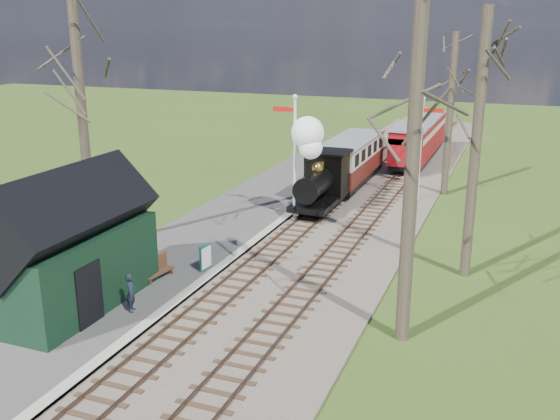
{
  "coord_description": "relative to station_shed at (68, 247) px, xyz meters",
  "views": [
    {
      "loc": [
        9.32,
        -11.54,
        9.32
      ],
      "look_at": [
        -0.13,
        12.61,
        1.6
      ],
      "focal_mm": 40.0,
      "sensor_mm": 36.0,
      "label": 1
    }
  ],
  "objects": [
    {
      "name": "station_shed",
      "position": [
        0.0,
        0.0,
        0.0
      ],
      "size": [
        3.25,
        6.3,
        4.78
      ],
      "color": "black",
      "rests_on": "platform"
    },
    {
      "name": "coping_strip",
      "position": [
        3.1,
        10.0,
        -2.16
      ],
      "size": [
        0.4,
        44.0,
        0.21
      ],
      "primitive_type": "cube",
      "color": "#B2AD9E",
      "rests_on": "ground"
    },
    {
      "name": "coach",
      "position": [
        4.3,
        19.78,
        -0.6
      ],
      "size": [
        2.34,
        8.02,
        2.46
      ],
      "color": "black",
      "rests_on": "ground"
    },
    {
      "name": "locomotive",
      "position": [
        4.29,
        13.71,
        0.02
      ],
      "size": [
        2.01,
        4.68,
        5.01
      ],
      "color": "black",
      "rests_on": "ground"
    },
    {
      "name": "ballast_bed",
      "position": [
        5.6,
        18.0,
        -2.22
      ],
      "size": [
        8.0,
        60.0,
        0.1
      ],
      "primitive_type": "cube",
      "color": "brown",
      "rests_on": "ground"
    },
    {
      "name": "sign_board",
      "position": [
        2.73,
        4.4,
        -1.56
      ],
      "size": [
        0.17,
        0.7,
        1.02
      ],
      "color": "#0F4839",
      "rests_on": "platform"
    },
    {
      "name": "track_near",
      "position": [
        4.3,
        18.0,
        -2.17
      ],
      "size": [
        1.6,
        60.0,
        0.15
      ],
      "color": "brown",
      "rests_on": "ground"
    },
    {
      "name": "person",
      "position": [
        2.17,
        0.26,
        -1.41
      ],
      "size": [
        0.46,
        0.55,
        1.31
      ],
      "primitive_type": "imported",
      "rotation": [
        0.0,
        0.0,
        1.92
      ],
      "color": "#1A222F",
      "rests_on": "platform"
    },
    {
      "name": "fence_line",
      "position": [
        4.6,
        32.0,
        -1.72
      ],
      "size": [
        12.6,
        0.08,
        1.0
      ],
      "color": "slate",
      "rests_on": "ground"
    },
    {
      "name": "track_far",
      "position": [
        6.9,
        18.0,
        -2.17
      ],
      "size": [
        1.6,
        60.0,
        0.15
      ],
      "color": "brown",
      "rests_on": "ground"
    },
    {
      "name": "distant_hills",
      "position": [
        5.7,
        60.38,
        -18.47
      ],
      "size": [
        114.4,
        48.0,
        22.02
      ],
      "color": "#385B23",
      "rests_on": "ground"
    },
    {
      "name": "red_carriage_b",
      "position": [
        6.9,
        31.28,
        -0.62
      ],
      "size": [
        2.3,
        5.68,
        2.42
      ],
      "color": "black",
      "rests_on": "ground"
    },
    {
      "name": "ground",
      "position": [
        4.3,
        -4.0,
        -2.27
      ],
      "size": [
        140.0,
        140.0,
        0.0
      ],
      "primitive_type": "plane",
      "color": "#365119",
      "rests_on": "ground"
    },
    {
      "name": "semaphore_far",
      "position": [
        8.67,
        18.0,
        1.08
      ],
      "size": [
        1.22,
        0.24,
        5.72
      ],
      "color": "silver",
      "rests_on": "ground"
    },
    {
      "name": "red_carriage_a",
      "position": [
        6.9,
        25.78,
        -0.62
      ],
      "size": [
        2.3,
        5.68,
        2.42
      ],
      "color": "black",
      "rests_on": "ground"
    },
    {
      "name": "bench",
      "position": [
        1.38,
        2.98,
        -1.69
      ],
      "size": [
        0.63,
        1.46,
        0.81
      ],
      "color": "#4E2F1C",
      "rests_on": "platform"
    },
    {
      "name": "platform",
      "position": [
        0.8,
        10.0,
        -2.17
      ],
      "size": [
        5.0,
        44.0,
        0.2
      ],
      "primitive_type": "cube",
      "color": "#474442",
      "rests_on": "ground"
    },
    {
      "name": "semaphore_near",
      "position": [
        3.53,
        12.0,
        1.35
      ],
      "size": [
        1.22,
        0.24,
        6.22
      ],
      "color": "silver",
      "rests_on": "ground"
    },
    {
      "name": "bare_trees",
      "position": [
        5.63,
        6.1,
        2.94
      ],
      "size": [
        15.51,
        22.39,
        12.0
      ],
      "color": "#382D23",
      "rests_on": "ground"
    }
  ]
}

